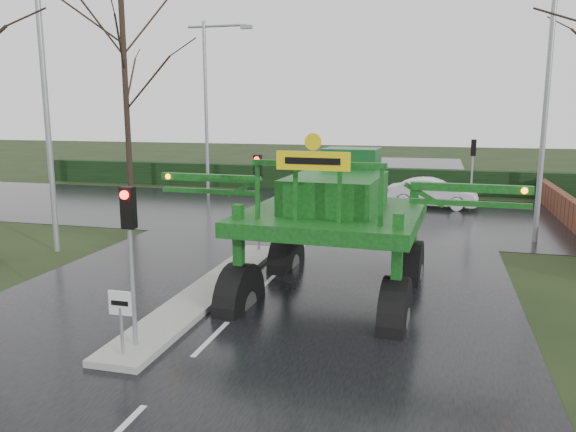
% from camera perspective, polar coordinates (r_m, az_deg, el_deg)
% --- Properties ---
extents(ground, '(140.00, 140.00, 0.00)m').
position_cam_1_polar(ground, '(12.94, -7.80, -12.31)').
color(ground, black).
rests_on(ground, ground).
extents(road_main, '(14.00, 80.00, 0.02)m').
position_cam_1_polar(road_main, '(22.06, 2.22, -2.48)').
color(road_main, black).
rests_on(road_main, ground).
extents(road_cross, '(80.00, 12.00, 0.02)m').
position_cam_1_polar(road_cross, '(27.82, 4.94, 0.26)').
color(road_cross, black).
rests_on(road_cross, ground).
extents(median_island, '(1.20, 10.00, 0.16)m').
position_cam_1_polar(median_island, '(15.98, -7.99, -7.46)').
color(median_island, gray).
rests_on(median_island, ground).
extents(hedge_row, '(44.00, 0.90, 1.50)m').
position_cam_1_polar(hedge_row, '(35.53, 7.21, 3.71)').
color(hedge_row, black).
rests_on(hedge_row, ground).
extents(brick_wall, '(0.40, 20.00, 1.20)m').
position_cam_1_polar(brick_wall, '(27.93, 26.68, 0.43)').
color(brick_wall, '#592D1E').
rests_on(brick_wall, ground).
extents(keep_left_sign, '(0.50, 0.07, 1.35)m').
position_cam_1_polar(keep_left_sign, '(11.89, -16.64, -9.34)').
color(keep_left_sign, gray).
rests_on(keep_left_sign, ground).
extents(traffic_signal_near, '(0.26, 0.33, 3.52)m').
position_cam_1_polar(traffic_signal_near, '(11.87, -15.80, -1.62)').
color(traffic_signal_near, gray).
rests_on(traffic_signal_near, ground).
extents(traffic_signal_mid, '(0.26, 0.33, 3.52)m').
position_cam_1_polar(traffic_signal_mid, '(19.55, -3.07, 3.51)').
color(traffic_signal_mid, gray).
rests_on(traffic_signal_mid, ground).
extents(traffic_signal_far, '(0.26, 0.33, 3.52)m').
position_cam_1_polar(traffic_signal_far, '(31.12, 18.27, 5.68)').
color(traffic_signal_far, gray).
rests_on(traffic_signal_far, ground).
extents(street_light_left_near, '(3.85, 0.30, 10.00)m').
position_cam_1_polar(street_light_left_near, '(21.32, -22.88, 12.46)').
color(street_light_left_near, gray).
rests_on(street_light_left_near, ground).
extents(street_light_right, '(3.85, 0.30, 10.00)m').
position_cam_1_polar(street_light_right, '(23.24, 24.13, 12.15)').
color(street_light_right, gray).
rests_on(street_light_right, ground).
extents(street_light_left_far, '(3.85, 0.30, 10.00)m').
position_cam_1_polar(street_light_left_far, '(33.55, -7.88, 12.25)').
color(street_light_left_far, gray).
rests_on(street_light_left_far, ground).
extents(tree_left_far, '(7.70, 7.70, 13.26)m').
position_cam_1_polar(tree_left_far, '(33.74, -16.26, 13.90)').
color(tree_left_far, black).
rests_on(tree_left_far, ground).
extents(crop_sprayer, '(10.08, 6.49, 5.63)m').
position_cam_1_polar(crop_sprayer, '(14.51, -4.71, 1.25)').
color(crop_sprayer, black).
rests_on(crop_sprayer, ground).
extents(white_sedan, '(4.70, 2.08, 1.50)m').
position_cam_1_polar(white_sedan, '(30.36, 14.39, 0.83)').
color(white_sedan, silver).
rests_on(white_sedan, ground).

